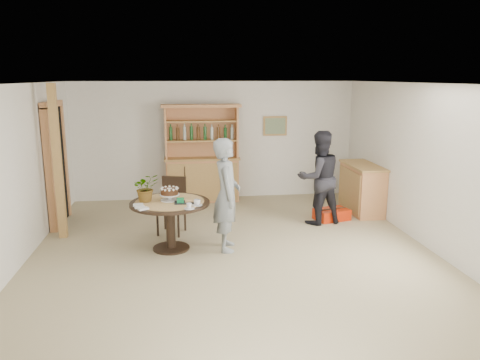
% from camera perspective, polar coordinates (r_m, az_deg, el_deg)
% --- Properties ---
extents(ground, '(7.00, 7.00, 0.00)m').
position_cam_1_polar(ground, '(7.00, -0.68, -9.25)').
color(ground, tan).
rests_on(ground, ground).
extents(room_shell, '(6.04, 7.04, 2.52)m').
position_cam_1_polar(room_shell, '(6.56, -0.71, 5.03)').
color(room_shell, white).
rests_on(room_shell, ground).
extents(doorway, '(0.13, 1.10, 2.18)m').
position_cam_1_polar(doorway, '(8.86, -21.55, 1.96)').
color(doorway, black).
rests_on(doorway, ground).
extents(pine_post, '(0.12, 0.12, 2.50)m').
position_cam_1_polar(pine_post, '(8.01, -21.35, 1.98)').
color(pine_post, tan).
rests_on(pine_post, ground).
extents(hutch, '(1.62, 0.54, 2.04)m').
position_cam_1_polar(hutch, '(9.89, -4.64, 1.36)').
color(hutch, tan).
rests_on(hutch, ground).
extents(sideboard, '(0.54, 1.26, 0.94)m').
position_cam_1_polar(sideboard, '(9.39, 14.65, -0.96)').
color(sideboard, tan).
rests_on(sideboard, ground).
extents(dining_table, '(1.20, 1.20, 0.76)m').
position_cam_1_polar(dining_table, '(7.16, -8.52, -3.78)').
color(dining_table, black).
rests_on(dining_table, ground).
extents(dining_chair, '(0.53, 0.53, 0.95)m').
position_cam_1_polar(dining_chair, '(7.97, -8.23, -2.60)').
color(dining_chair, black).
rests_on(dining_chair, ground).
extents(birthday_cake, '(0.30, 0.30, 0.20)m').
position_cam_1_polar(birthday_cake, '(7.13, -8.58, -1.52)').
color(birthday_cake, white).
rests_on(birthday_cake, dining_table).
extents(flower_vase, '(0.47, 0.44, 0.42)m').
position_cam_1_polar(flower_vase, '(7.13, -11.42, -0.91)').
color(flower_vase, '#3F7233').
rests_on(flower_vase, dining_table).
extents(gift_tray, '(0.30, 0.20, 0.08)m').
position_cam_1_polar(gift_tray, '(6.99, -6.82, -2.59)').
color(gift_tray, black).
rests_on(gift_tray, dining_table).
extents(coffee_cup_a, '(0.15, 0.15, 0.09)m').
position_cam_1_polar(coffee_cup_a, '(6.84, -5.25, -2.77)').
color(coffee_cup_a, silver).
rests_on(coffee_cup_a, dining_table).
extents(coffee_cup_b, '(0.15, 0.15, 0.08)m').
position_cam_1_polar(coffee_cup_b, '(6.67, -6.22, -3.22)').
color(coffee_cup_b, silver).
rests_on(coffee_cup_b, dining_table).
extents(napkins, '(0.24, 0.33, 0.03)m').
position_cam_1_polar(napkins, '(6.83, -12.05, -3.22)').
color(napkins, white).
rests_on(napkins, dining_table).
extents(teen_boy, '(0.45, 0.65, 1.71)m').
position_cam_1_polar(teen_boy, '(7.03, -1.65, -1.81)').
color(teen_boy, gray).
rests_on(teen_boy, ground).
extents(adult_person, '(0.93, 0.79, 1.68)m').
position_cam_1_polar(adult_person, '(8.41, 9.61, 0.28)').
color(adult_person, black).
rests_on(adult_person, ground).
extents(red_suitcase, '(0.69, 0.55, 0.21)m').
position_cam_1_polar(red_suitcase, '(8.84, 11.11, -4.12)').
color(red_suitcase, red).
rests_on(red_suitcase, ground).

